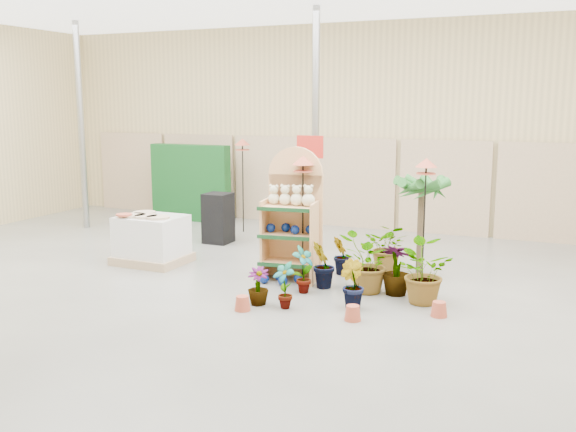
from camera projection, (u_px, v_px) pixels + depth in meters
name	position (u px, v px, depth m)	size (l,w,h in m)	color
room	(254.00, 141.00, 9.58)	(15.20, 12.10, 4.70)	#60605A
display_shelf	(293.00, 219.00, 10.17)	(0.95, 0.67, 2.10)	tan
teddy_bears	(292.00, 197.00, 10.00)	(0.78, 0.21, 0.33)	beige
gazing_balls_shelf	(290.00, 229.00, 10.09)	(0.77, 0.26, 0.15)	navy
gazing_balls_floor	(281.00, 279.00, 10.00)	(0.63, 0.39, 0.15)	navy
pallet_stack	(152.00, 240.00, 11.20)	(1.20, 1.00, 0.87)	#A08566
charcoal_planters	(218.00, 218.00, 12.80)	(0.50, 0.50, 1.00)	black
trellis_stock	(191.00, 183.00, 15.16)	(2.00, 0.30, 1.80)	#0E4117
offer_sign	(310.00, 171.00, 11.52)	(0.50, 0.08, 2.20)	gray
bird_table_front	(303.00, 165.00, 9.91)	(0.34, 0.34, 1.97)	black
bird_table_right	(426.00, 167.00, 9.84)	(0.34, 0.34, 1.95)	black
bird_table_back	(242.00, 145.00, 13.63)	(0.34, 0.34, 2.02)	black
palm	(422.00, 186.00, 10.31)	(0.70, 0.70, 1.71)	#4A3B27
potted_plant_0	(303.00, 270.00, 9.44)	(0.37, 0.25, 0.71)	#236424
potted_plant_1	(324.00, 265.00, 9.66)	(0.41, 0.33, 0.74)	#236424
potted_plant_2	(368.00, 264.00, 9.42)	(0.81, 0.70, 0.90)	#236424
potted_plant_3	(396.00, 269.00, 9.37)	(0.42, 0.42, 0.75)	#236424
potted_plant_5	(342.00, 255.00, 10.44)	(0.36, 0.29, 0.65)	#236424
potted_plant_6	(388.00, 247.00, 10.70)	(0.73, 0.63, 0.81)	#236424
potted_plant_7	(258.00, 286.00, 8.92)	(0.30, 0.30, 0.53)	#236424
potted_plant_8	(284.00, 285.00, 8.75)	(0.34, 0.23, 0.65)	#236424
potted_plant_9	(352.00, 284.00, 8.76)	(0.37, 0.30, 0.67)	#236424
potted_plant_10	(420.00, 272.00, 8.96)	(0.80, 0.70, 0.89)	#236424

